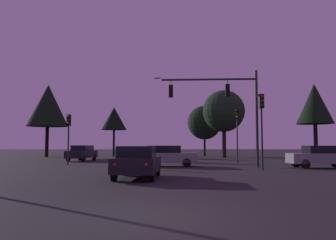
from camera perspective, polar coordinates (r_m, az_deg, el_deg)
The scene contains 14 objects.
ground_plane at distance 31.96m, azimuth -1.47°, elevation -7.06°, with size 168.00×168.00×0.00m, color black.
traffic_signal_mast_arm at distance 24.32m, azimuth 9.79°, elevation 3.33°, with size 7.44×0.74×6.89m.
traffic_light_corner_left at distance 21.75m, azimuth 15.65°, elevation 0.60°, with size 0.34×0.37×4.77m.
traffic_light_corner_right at distance 27.84m, azimuth -16.57°, elevation -1.46°, with size 0.31×0.36×3.99m.
traffic_light_median at distance 29.95m, azimuth 11.67°, elevation -0.76°, with size 0.33×0.37×4.75m.
car_nearside_lane at distance 16.00m, azimuth -5.17°, elevation -7.04°, with size 2.16×4.26×1.52m.
car_crossing_left at distance 25.24m, azimuth 24.58°, elevation -5.64°, with size 4.29×1.75×1.52m.
car_crossing_right at distance 24.66m, azimuth -0.35°, elevation -6.05°, with size 4.63×1.97×1.52m.
car_far_lane at distance 33.97m, azimuth -14.43°, elevation -5.42°, with size 2.32×4.56×1.52m.
tree_behind_sign at distance 41.71m, azimuth 9.46°, elevation 1.48°, with size 5.14×5.14×8.28m.
tree_left_far at distance 47.55m, azimuth 6.23°, elevation -0.44°, with size 4.80×4.80×7.11m.
tree_center_horizon at distance 45.92m, azimuth -9.16°, elevation 0.23°, with size 3.41×3.41×6.67m.
tree_right_cluster at distance 45.91m, azimuth -19.76°, elevation 2.32°, with size 5.21×5.21×9.34m.
tree_lot_edge at distance 36.59m, azimuth 23.67°, elevation 2.50°, with size 3.55×3.55×7.71m.
Camera 1 is at (0.38, -7.42, 1.59)m, focal length 35.83 mm.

